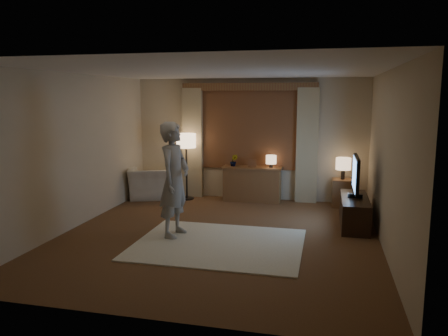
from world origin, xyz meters
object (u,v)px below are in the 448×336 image
(side_table, at_px, (342,193))
(armchair, at_px, (154,182))
(sideboard, at_px, (252,185))
(person, at_px, (174,179))
(tv_stand, at_px, (354,212))

(side_table, bearing_deg, armchair, -177.65)
(sideboard, distance_m, armchair, 2.18)
(sideboard, xyz_separation_m, armchair, (-2.17, -0.22, -0.00))
(person, bearing_deg, sideboard, -9.12)
(side_table, height_order, person, person)
(side_table, bearing_deg, tv_stand, -83.08)
(armchair, height_order, side_table, armchair)
(sideboard, bearing_deg, tv_stand, -34.69)
(sideboard, height_order, side_table, sideboard)
(armchair, bearing_deg, sideboard, 164.57)
(sideboard, relative_size, person, 0.66)
(person, bearing_deg, tv_stand, -58.46)
(tv_stand, height_order, person, person)
(sideboard, relative_size, tv_stand, 0.86)
(tv_stand, relative_size, person, 0.77)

